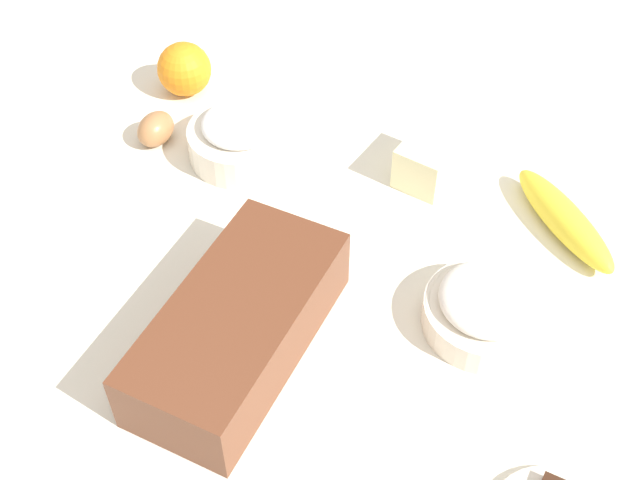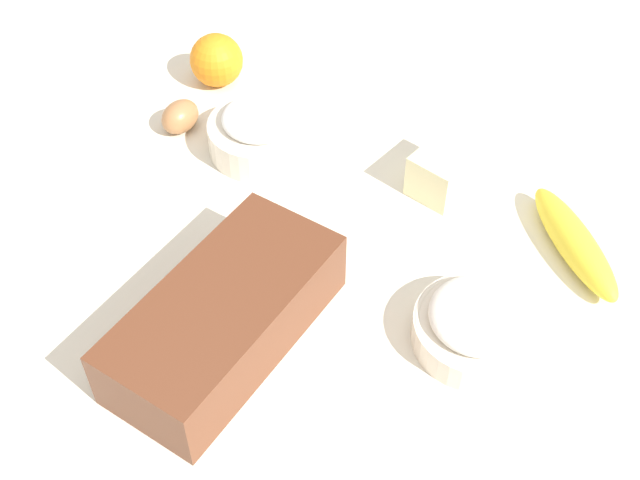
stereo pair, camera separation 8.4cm
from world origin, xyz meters
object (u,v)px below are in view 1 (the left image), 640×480
(sugar_bowl, at_px, (240,136))
(butter_block, at_px, (430,159))
(loaf_pan, at_px, (239,326))
(flour_bowl, at_px, (487,308))
(orange_fruit, at_px, (184,69))
(egg_near_butter, at_px, (156,129))
(banana, at_px, (564,219))

(sugar_bowl, bearing_deg, butter_block, 93.19)
(loaf_pan, xyz_separation_m, flour_bowl, (-0.09, 0.26, -0.01))
(orange_fruit, distance_m, butter_block, 0.39)
(flour_bowl, relative_size, sugar_bowl, 0.99)
(loaf_pan, xyz_separation_m, orange_fruit, (-0.43, -0.21, -0.00))
(loaf_pan, relative_size, egg_near_butter, 5.10)
(sugar_bowl, distance_m, orange_fruit, 0.17)
(orange_fruit, bearing_deg, butter_block, 74.33)
(banana, bearing_deg, orange_fruit, -106.82)
(flour_bowl, bearing_deg, orange_fruit, -125.55)
(orange_fruit, relative_size, egg_near_butter, 1.32)
(orange_fruit, relative_size, butter_block, 0.87)
(banana, bearing_deg, egg_near_butter, -94.96)
(flour_bowl, distance_m, orange_fruit, 0.57)
(sugar_bowl, relative_size, egg_near_butter, 2.39)
(loaf_pan, distance_m, egg_near_butter, 0.38)
(loaf_pan, distance_m, orange_fruit, 0.48)
(orange_fruit, bearing_deg, sugar_bowl, 45.33)
(egg_near_butter, bearing_deg, orange_fruit, 179.17)
(loaf_pan, height_order, flour_bowl, loaf_pan)
(flour_bowl, relative_size, egg_near_butter, 2.36)
(butter_block, relative_size, egg_near_butter, 1.52)
(butter_block, bearing_deg, egg_near_butter, -87.95)
(sugar_bowl, relative_size, butter_block, 1.57)
(butter_block, bearing_deg, banana, 70.79)
(flour_bowl, xyz_separation_m, butter_block, (-0.23, -0.09, 0.00))
(sugar_bowl, bearing_deg, flour_bowl, 58.20)
(orange_fruit, bearing_deg, banana, 73.18)
(sugar_bowl, height_order, orange_fruit, orange_fruit)
(sugar_bowl, relative_size, orange_fruit, 1.81)
(orange_fruit, bearing_deg, egg_near_butter, -0.83)
(flour_bowl, xyz_separation_m, sugar_bowl, (-0.22, -0.35, 0.00))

